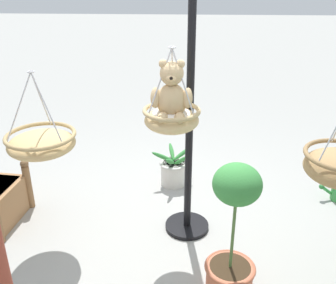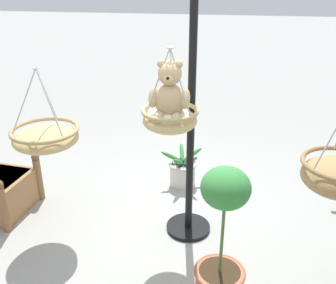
% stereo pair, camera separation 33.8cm
% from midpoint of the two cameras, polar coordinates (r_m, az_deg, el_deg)
% --- Properties ---
extents(ground_plane, '(40.00, 40.00, 0.00)m').
position_cam_midpoint_polar(ground_plane, '(3.98, -2.79, -12.99)').
color(ground_plane, '#9E9E99').
extents(display_pole_central, '(0.44, 0.44, 2.51)m').
position_cam_midpoint_polar(display_pole_central, '(3.58, 0.40, -2.56)').
color(display_pole_central, black).
rests_on(display_pole_central, ground).
extents(hanging_basket_with_teddy, '(0.48, 0.48, 0.70)m').
position_cam_midpoint_polar(hanging_basket_with_teddy, '(3.16, -2.52, 3.50)').
color(hanging_basket_with_teddy, tan).
extents(teddy_bear, '(0.34, 0.29, 0.49)m').
position_cam_midpoint_polar(teddy_bear, '(3.07, -2.63, 7.04)').
color(teddy_bear, tan).
extents(hanging_basket_right_low, '(0.61, 0.61, 0.74)m').
position_cam_midpoint_polar(hanging_basket_right_low, '(3.56, -20.97, -0.13)').
color(hanging_basket_right_low, tan).
extents(potted_plant_flowering_red, '(0.40, 0.40, 1.19)m').
position_cam_midpoint_polar(potted_plant_flowering_red, '(2.98, 6.30, -14.50)').
color(potted_plant_flowering_red, '#BC6042').
rests_on(potted_plant_flowering_red, ground).
extents(potted_plant_trailing_ivy, '(0.50, 0.52, 0.47)m').
position_cam_midpoint_polar(potted_plant_trailing_ivy, '(4.64, -1.26, -4.28)').
color(potted_plant_trailing_ivy, beige).
rests_on(potted_plant_trailing_ivy, ground).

